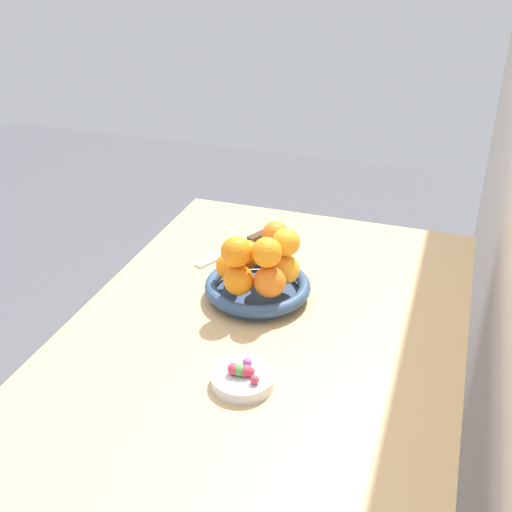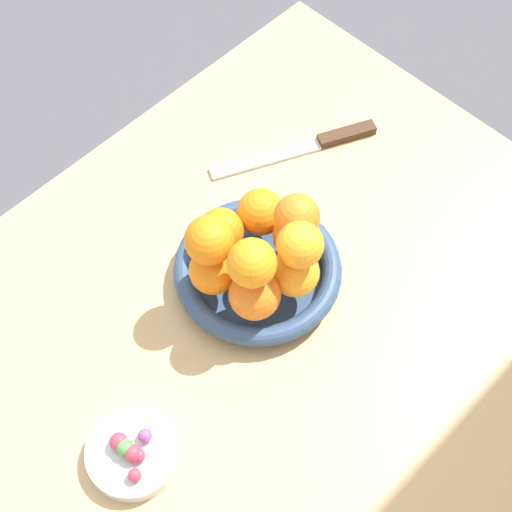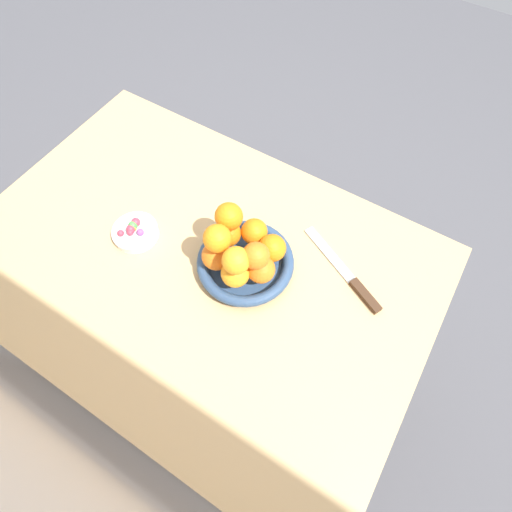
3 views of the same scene
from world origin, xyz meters
TOP-DOWN VIEW (x-y plane):
  - ground_plane at (0.00, 0.00)m, footprint 6.00×6.00m
  - dining_table at (0.00, 0.00)m, footprint 1.10×0.76m
  - fruit_bowl at (-0.11, -0.05)m, footprint 0.22×0.22m
  - candy_dish at (0.16, 0.02)m, footprint 0.11×0.11m
  - orange_0 at (-0.05, -0.07)m, footprint 0.06×0.06m
  - orange_1 at (-0.06, -0.01)m, footprint 0.07×0.07m
  - orange_2 at (-0.12, 0.01)m, footprint 0.06×0.06m
  - orange_3 at (-0.16, -0.03)m, footprint 0.06×0.06m
  - orange_4 at (-0.16, -0.09)m, footprint 0.06×0.06m
  - orange_5 at (-0.10, -0.11)m, footprint 0.06×0.06m
  - orange_6 at (-0.13, 0.01)m, footprint 0.06×0.06m
  - orange_7 at (-0.07, -0.02)m, footprint 0.06×0.06m
  - orange_8 at (-0.06, -0.08)m, footprint 0.06×0.06m
  - orange_9 at (-0.16, -0.03)m, footprint 0.06×0.06m
  - candy_ball_0 at (0.17, -0.00)m, footprint 0.02×0.02m
  - candy_ball_1 at (0.16, 0.02)m, footprint 0.02×0.02m
  - candy_ball_2 at (0.17, 0.02)m, footprint 0.02×0.02m
  - candy_ball_3 at (0.18, 0.04)m, footprint 0.02×0.02m
  - candy_ball_4 at (0.14, 0.02)m, footprint 0.02×0.02m
  - candy_ball_5 at (0.17, 0.02)m, footprint 0.02×0.02m
  - candy_ball_6 at (0.16, 0.03)m, footprint 0.02×0.02m
  - candy_ball_7 at (0.17, 0.01)m, footprint 0.02×0.02m
  - knife at (-0.33, -0.15)m, footprint 0.24×0.13m

SIDE VIEW (x-z plane):
  - ground_plane at x=0.00m, z-range 0.00..0.00m
  - dining_table at x=0.00m, z-range 0.28..1.02m
  - knife at x=-0.33m, z-range 0.74..0.75m
  - candy_dish at x=0.16m, z-range 0.74..0.76m
  - fruit_bowl at x=-0.11m, z-range 0.74..0.78m
  - candy_ball_3 at x=0.18m, z-range 0.76..0.78m
  - candy_ball_6 at x=0.16m, z-range 0.76..0.78m
  - candy_ball_5 at x=0.17m, z-range 0.76..0.78m
  - candy_ball_4 at x=0.14m, z-range 0.76..0.78m
  - candy_ball_1 at x=0.16m, z-range 0.76..0.78m
  - candy_ball_2 at x=0.17m, z-range 0.76..0.78m
  - candy_ball_0 at x=0.17m, z-range 0.76..0.78m
  - candy_ball_7 at x=0.17m, z-range 0.76..0.78m
  - orange_5 at x=-0.10m, z-range 0.78..0.84m
  - orange_0 at x=-0.05m, z-range 0.78..0.84m
  - orange_3 at x=-0.16m, z-range 0.78..0.84m
  - orange_2 at x=-0.12m, z-range 0.78..0.84m
  - orange_4 at x=-0.16m, z-range 0.78..0.84m
  - orange_1 at x=-0.06m, z-range 0.78..0.85m
  - orange_9 at x=-0.16m, z-range 0.84..0.90m
  - orange_6 at x=-0.13m, z-range 0.84..0.90m
  - orange_8 at x=-0.06m, z-range 0.84..0.90m
  - orange_7 at x=-0.07m, z-range 0.85..0.91m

